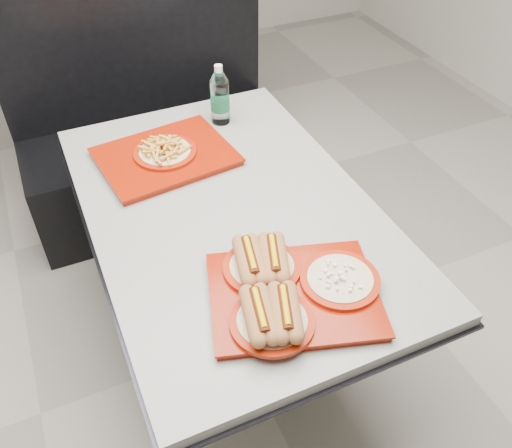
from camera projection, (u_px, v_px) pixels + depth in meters
name	position (u px, v px, depth m)	size (l,w,h in m)	color
ground	(236.00, 342.00, 2.29)	(6.00, 6.00, 0.00)	gray
diner_table	(232.00, 243.00, 1.90)	(0.92, 1.42, 0.75)	black
booth_bench	(152.00, 133.00, 2.77)	(1.30, 0.57, 1.35)	black
tray_near	(287.00, 289.00, 1.47)	(0.54, 0.48, 0.10)	maroon
tray_far	(165.00, 154.00, 1.97)	(0.51, 0.42, 0.09)	maroon
water_bottle	(220.00, 98.00, 2.12)	(0.08, 0.08, 0.24)	silver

